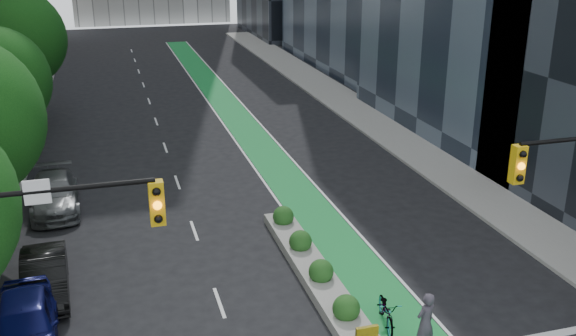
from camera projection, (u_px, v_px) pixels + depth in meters
sidewalk_left at (0, 155)px, 36.85m from camera, size 3.60×90.00×0.15m
sidewalk_right at (379, 124)px, 43.00m from camera, size 3.60×90.00×0.15m
bike_lane_paint at (235, 116)px, 45.24m from camera, size 2.20×70.00×0.01m
tree_far at (14, 39)px, 41.47m from camera, size 6.60×6.60×9.00m
median_planter at (312, 265)px, 23.90m from camera, size 1.20×10.26×1.10m
bicycle at (386, 311)px, 20.69m from camera, size 1.11×2.10×1.05m
cyclist at (425, 322)px, 19.28m from camera, size 0.83×0.69×1.97m
parked_car_left_near at (25, 325)px, 19.42m from camera, size 2.30×5.00×1.66m
parked_car_left_mid at (45, 277)px, 22.39m from camera, size 1.79×4.47×1.45m
parked_car_left_far at (54, 194)px, 29.50m from camera, size 2.41×5.33×1.51m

